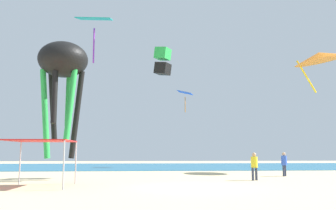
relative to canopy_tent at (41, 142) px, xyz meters
The scene contains 10 objects.
ground 7.96m from the canopy_tent, ahead, with size 110.00×110.00×0.10m, color beige.
ocean_strip 28.00m from the canopy_tent, 74.21° to the left, with size 110.00×23.36×0.03m, color #1E6B93.
canopy_tent is the anchor object (origin of this frame).
person_near_tent 12.66m from the canopy_tent, 15.89° to the left, with size 0.42×0.41×1.72m.
person_leftmost 17.12m from the canopy_tent, 24.80° to the left, with size 0.41×0.41×1.74m.
kite_diamond_teal 15.84m from the canopy_tent, 85.34° to the left, with size 2.94×2.84×4.37m.
kite_delta_orange 25.34m from the canopy_tent, 29.26° to the left, with size 5.41×5.36×3.76m.
kite_box_green 11.16m from the canopy_tent, 45.41° to the left, with size 1.34×1.31×2.05m.
kite_octopus_black 6.66m from the canopy_tent, 90.04° to the left, with size 3.84×3.84×7.49m.
kite_diamond_blue 26.55m from the canopy_tent, 66.58° to the left, with size 2.16×2.19×2.58m.
Camera 1 is at (-2.48, -18.33, 1.72)m, focal length 38.99 mm.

